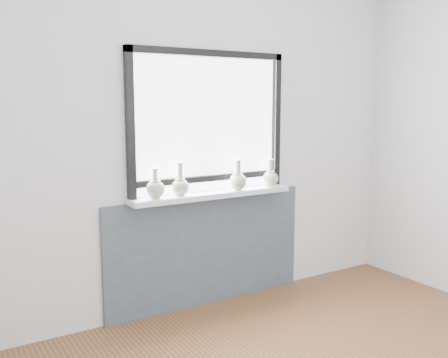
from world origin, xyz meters
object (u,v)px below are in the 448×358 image
vase_a (155,188)px  vase_b (180,185)px  windowsill (213,195)px  vase_c (238,180)px  vase_d (270,177)px

vase_a → vase_b: vase_b is taller
windowsill → vase_b: (-0.28, -0.00, 0.09)m
vase_a → vase_c: bearing=-2.1°
windowsill → vase_a: (-0.47, 0.00, 0.09)m
vase_c → vase_b: bearing=177.4°
windowsill → vase_c: vase_c is taller
vase_c → vase_a: bearing=177.9°
vase_b → vase_c: vase_b is taller
windowsill → vase_b: size_ratio=5.44×
vase_b → vase_a: bearing=179.1°
vase_c → vase_d: 0.32m
vase_b → vase_d: size_ratio=1.11×
windowsill → vase_d: 0.54m
windowsill → vase_b: 0.29m
windowsill → vase_a: vase_a is taller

